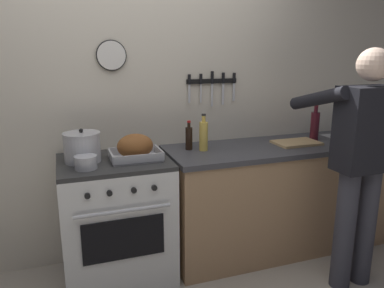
{
  "coord_description": "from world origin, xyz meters",
  "views": [
    {
      "loc": [
        -0.54,
        -1.55,
        1.63
      ],
      "look_at": [
        0.31,
        0.85,
        1.0
      ],
      "focal_mm": 34.93,
      "sensor_mm": 36.0,
      "label": 1
    }
  ],
  "objects_px": {
    "person_cook": "(361,156)",
    "stock_pot": "(82,147)",
    "bottle_wine_red": "(315,125)",
    "saucepan": "(86,162)",
    "bottle_soy_sauce": "(189,138)",
    "stove": "(117,219)",
    "cutting_board": "(296,143)",
    "roasting_pan": "(135,148)",
    "bottle_cooking_oil": "(204,135)"
  },
  "relations": [
    {
      "from": "person_cook",
      "to": "stock_pot",
      "type": "xyz_separation_m",
      "value": [
        -1.76,
        0.67,
        0.05
      ]
    },
    {
      "from": "person_cook",
      "to": "bottle_wine_red",
      "type": "height_order",
      "value": "person_cook"
    },
    {
      "from": "person_cook",
      "to": "saucepan",
      "type": "bearing_deg",
      "value": 62.57
    },
    {
      "from": "bottle_wine_red",
      "to": "bottle_soy_sauce",
      "type": "bearing_deg",
      "value": 176.98
    },
    {
      "from": "stove",
      "to": "person_cook",
      "type": "height_order",
      "value": "person_cook"
    },
    {
      "from": "person_cook",
      "to": "cutting_board",
      "type": "xyz_separation_m",
      "value": [
        -0.08,
        0.61,
        -0.04
      ]
    },
    {
      "from": "saucepan",
      "to": "cutting_board",
      "type": "height_order",
      "value": "saucepan"
    },
    {
      "from": "stock_pot",
      "to": "cutting_board",
      "type": "relative_size",
      "value": 0.69
    },
    {
      "from": "person_cook",
      "to": "bottle_soy_sauce",
      "type": "xyz_separation_m",
      "value": [
        -0.97,
        0.73,
        0.04
      ]
    },
    {
      "from": "cutting_board",
      "to": "bottle_wine_red",
      "type": "relative_size",
      "value": 1.18
    },
    {
      "from": "person_cook",
      "to": "stove",
      "type": "bearing_deg",
      "value": 55.98
    },
    {
      "from": "roasting_pan",
      "to": "bottle_soy_sauce",
      "type": "xyz_separation_m",
      "value": [
        0.44,
        0.14,
        0.01
      ]
    },
    {
      "from": "cutting_board",
      "to": "bottle_soy_sauce",
      "type": "relative_size",
      "value": 1.6
    },
    {
      "from": "person_cook",
      "to": "bottle_cooking_oil",
      "type": "height_order",
      "value": "person_cook"
    },
    {
      "from": "stove",
      "to": "bottle_cooking_oil",
      "type": "relative_size",
      "value": 3.19
    },
    {
      "from": "stock_pot",
      "to": "bottle_soy_sauce",
      "type": "height_order",
      "value": "stock_pot"
    },
    {
      "from": "stove",
      "to": "cutting_board",
      "type": "bearing_deg",
      "value": -1.05
    },
    {
      "from": "stove",
      "to": "roasting_pan",
      "type": "height_order",
      "value": "roasting_pan"
    },
    {
      "from": "saucepan",
      "to": "cutting_board",
      "type": "xyz_separation_m",
      "value": [
        1.67,
        0.12,
        -0.03
      ]
    },
    {
      "from": "person_cook",
      "to": "roasting_pan",
      "type": "distance_m",
      "value": 1.53
    },
    {
      "from": "stock_pot",
      "to": "roasting_pan",
      "type": "bearing_deg",
      "value": -11.55
    },
    {
      "from": "saucepan",
      "to": "bottle_cooking_oil",
      "type": "distance_m",
      "value": 0.9
    },
    {
      "from": "cutting_board",
      "to": "bottle_cooking_oil",
      "type": "distance_m",
      "value": 0.8
    },
    {
      "from": "cutting_board",
      "to": "stove",
      "type": "bearing_deg",
      "value": 178.95
    },
    {
      "from": "stock_pot",
      "to": "cutting_board",
      "type": "bearing_deg",
      "value": -1.99
    },
    {
      "from": "saucepan",
      "to": "stove",
      "type": "bearing_deg",
      "value": 36.82
    },
    {
      "from": "saucepan",
      "to": "bottle_cooking_oil",
      "type": "height_order",
      "value": "bottle_cooking_oil"
    },
    {
      "from": "stock_pot",
      "to": "bottle_wine_red",
      "type": "xyz_separation_m",
      "value": [
        1.9,
        0.01,
        0.03
      ]
    },
    {
      "from": "stove",
      "to": "bottle_cooking_oil",
      "type": "bearing_deg",
      "value": 2.78
    },
    {
      "from": "bottle_cooking_oil",
      "to": "saucepan",
      "type": "bearing_deg",
      "value": -168.47
    },
    {
      "from": "roasting_pan",
      "to": "cutting_board",
      "type": "relative_size",
      "value": 0.98
    },
    {
      "from": "bottle_cooking_oil",
      "to": "stock_pot",
      "type": "bearing_deg",
      "value": -179.87
    },
    {
      "from": "person_cook",
      "to": "cutting_board",
      "type": "distance_m",
      "value": 0.62
    },
    {
      "from": "stock_pot",
      "to": "bottle_cooking_oil",
      "type": "bearing_deg",
      "value": 0.13
    },
    {
      "from": "bottle_cooking_oil",
      "to": "bottle_wine_red",
      "type": "relative_size",
      "value": 0.92
    },
    {
      "from": "roasting_pan",
      "to": "bottle_wine_red",
      "type": "relative_size",
      "value": 1.15
    },
    {
      "from": "roasting_pan",
      "to": "saucepan",
      "type": "relative_size",
      "value": 2.45
    },
    {
      "from": "person_cook",
      "to": "bottle_wine_red",
      "type": "distance_m",
      "value": 0.69
    },
    {
      "from": "bottle_soy_sauce",
      "to": "bottle_wine_red",
      "type": "bearing_deg",
      "value": -3.02
    },
    {
      "from": "person_cook",
      "to": "saucepan",
      "type": "xyz_separation_m",
      "value": [
        -1.76,
        0.49,
        -0.01
      ]
    },
    {
      "from": "person_cook",
      "to": "saucepan",
      "type": "distance_m",
      "value": 1.82
    },
    {
      "from": "roasting_pan",
      "to": "bottle_soy_sauce",
      "type": "height_order",
      "value": "bottle_soy_sauce"
    },
    {
      "from": "person_cook",
      "to": "bottle_cooking_oil",
      "type": "relative_size",
      "value": 5.89
    },
    {
      "from": "cutting_board",
      "to": "bottle_cooking_oil",
      "type": "relative_size",
      "value": 1.28
    },
    {
      "from": "stove",
      "to": "bottle_soy_sauce",
      "type": "bearing_deg",
      "value": 9.43
    },
    {
      "from": "bottle_wine_red",
      "to": "bottle_soy_sauce",
      "type": "xyz_separation_m",
      "value": [
        -1.11,
        0.06,
        -0.04
      ]
    },
    {
      "from": "cutting_board",
      "to": "person_cook",
      "type": "bearing_deg",
      "value": -82.14
    },
    {
      "from": "stock_pot",
      "to": "bottle_cooking_oil",
      "type": "relative_size",
      "value": 0.89
    },
    {
      "from": "stove",
      "to": "bottle_wine_red",
      "type": "height_order",
      "value": "bottle_wine_red"
    },
    {
      "from": "stove",
      "to": "saucepan",
      "type": "bearing_deg",
      "value": -143.18
    }
  ]
}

